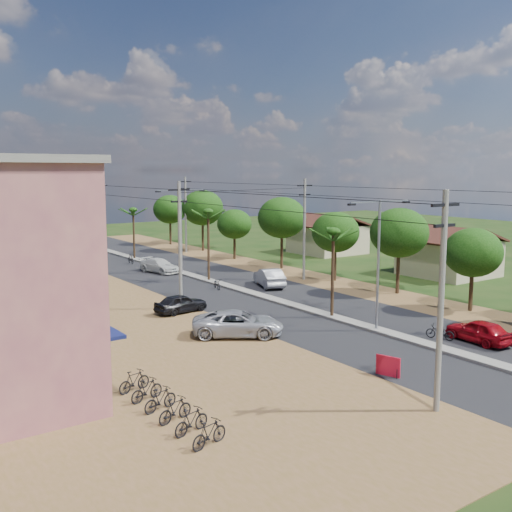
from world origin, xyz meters
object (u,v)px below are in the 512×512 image
(car_parked_silver, at_px, (238,324))
(car_parked_dark, at_px, (181,304))
(car_silver_mid, at_px, (269,278))
(roadside_sign, at_px, (388,366))
(car_red_near, at_px, (479,332))
(car_white_far, at_px, (159,266))
(moto_rider_east, at_px, (440,333))
(parked_scooter_row, at_px, (168,404))

(car_parked_silver, distance_m, car_parked_dark, 7.17)
(car_silver_mid, bearing_deg, roadside_sign, 87.86)
(car_red_near, xyz_separation_m, car_white_far, (-4.45, 31.78, -0.01))
(car_silver_mid, xyz_separation_m, car_parked_dark, (-10.52, -4.07, -0.12))
(car_silver_mid, xyz_separation_m, car_white_far, (-4.52, 11.55, -0.11))
(car_red_near, height_order, car_parked_dark, car_red_near)
(car_red_near, bearing_deg, car_white_far, -78.44)
(moto_rider_east, height_order, parked_scooter_row, parked_scooter_row)
(car_silver_mid, height_order, roadside_sign, car_silver_mid)
(car_silver_mid, distance_m, parked_scooter_row, 27.25)
(car_red_near, bearing_deg, car_parked_dark, -53.51)
(car_parked_silver, relative_size, parked_scooter_row, 0.73)
(car_red_near, xyz_separation_m, moto_rider_east, (-1.32, 1.65, -0.23))
(car_silver_mid, bearing_deg, parked_scooter_row, 64.99)
(car_silver_mid, bearing_deg, moto_rider_east, 105.50)
(car_red_near, distance_m, roadside_sign, 8.50)
(car_white_far, height_order, car_parked_silver, car_parked_silver)
(car_silver_mid, height_order, moto_rider_east, car_silver_mid)
(car_parked_dark, height_order, parked_scooter_row, car_parked_dark)
(car_parked_silver, bearing_deg, car_red_near, -96.69)
(car_parked_silver, xyz_separation_m, car_parked_dark, (0.00, 7.17, -0.10))
(moto_rider_east, bearing_deg, car_white_far, -104.45)
(car_white_far, bearing_deg, car_parked_silver, -117.98)
(roadside_sign, bearing_deg, moto_rider_east, 1.32)
(car_parked_dark, bearing_deg, parked_scooter_row, 143.30)
(car_red_near, relative_size, car_silver_mid, 0.85)
(roadside_sign, relative_size, parked_scooter_row, 0.16)
(roadside_sign, bearing_deg, parked_scooter_row, 151.73)
(car_red_near, bearing_deg, car_silver_mid, -86.62)
(car_parked_dark, distance_m, roadside_sign, 17.20)
(car_white_far, bearing_deg, moto_rider_east, -97.30)
(car_silver_mid, bearing_deg, car_parked_silver, 66.69)
(car_silver_mid, height_order, car_parked_dark, car_silver_mid)
(car_parked_dark, bearing_deg, roadside_sign, 179.62)
(car_white_far, relative_size, car_parked_silver, 0.84)
(car_red_near, bearing_deg, moto_rider_east, -47.73)
(car_red_near, relative_size, car_parked_silver, 0.73)
(car_parked_silver, distance_m, moto_rider_east, 11.72)
(car_parked_silver, height_order, roadside_sign, car_parked_silver)
(car_silver_mid, bearing_deg, car_red_near, 109.59)
(roadside_sign, bearing_deg, car_red_near, -12.29)
(car_silver_mid, height_order, parked_scooter_row, car_silver_mid)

